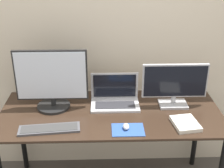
% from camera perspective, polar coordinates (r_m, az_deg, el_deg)
% --- Properties ---
extents(wall_back, '(7.00, 0.05, 2.50)m').
position_cam_1_polar(wall_back, '(2.60, -0.53, 8.90)').
color(wall_back, beige).
rests_on(wall_back, ground_plane).
extents(desk, '(1.69, 0.73, 0.77)m').
position_cam_1_polar(desk, '(2.43, -0.25, -6.99)').
color(desk, '#332319').
rests_on(desk, ground_plane).
extents(monitor_left, '(0.55, 0.26, 0.47)m').
position_cam_1_polar(monitor_left, '(2.40, -10.99, 0.57)').
color(monitor_left, black).
rests_on(monitor_left, desk).
extents(monitor_right, '(0.50, 0.15, 0.35)m').
position_cam_1_polar(monitor_right, '(2.45, 11.39, -0.08)').
color(monitor_right, '#B2B2B7').
rests_on(monitor_right, desk).
extents(laptop, '(0.38, 0.23, 0.24)m').
position_cam_1_polar(laptop, '(2.48, 0.53, -2.38)').
color(laptop, silver).
rests_on(laptop, desk).
extents(keyboard, '(0.43, 0.16, 0.02)m').
position_cam_1_polar(keyboard, '(2.22, -11.38, -8.04)').
color(keyboard, '#4C4C51').
rests_on(keyboard, desk).
extents(mousepad, '(0.22, 0.16, 0.00)m').
position_cam_1_polar(mousepad, '(2.18, 2.92, -8.36)').
color(mousepad, '#2D519E').
rests_on(mousepad, desk).
extents(mouse, '(0.04, 0.07, 0.03)m').
position_cam_1_polar(mouse, '(2.18, 2.59, -7.76)').
color(mouse, silver).
rests_on(mouse, mousepad).
extents(book, '(0.20, 0.23, 0.03)m').
position_cam_1_polar(book, '(2.28, 13.27, -7.05)').
color(book, silver).
rests_on(book, desk).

